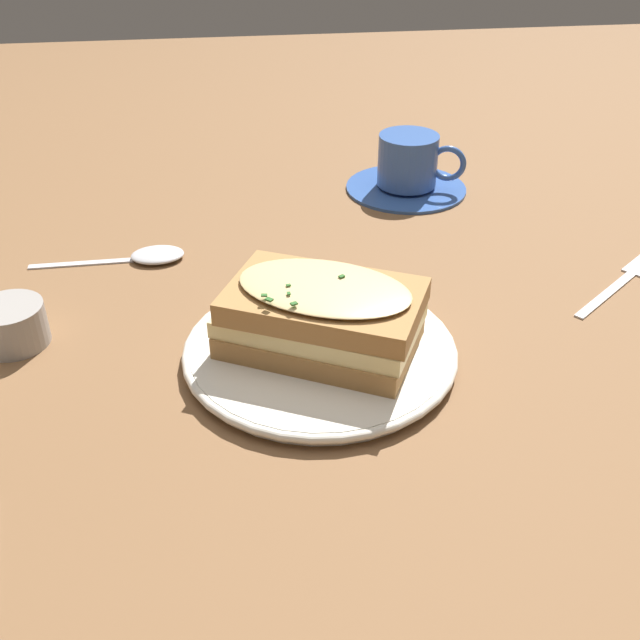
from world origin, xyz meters
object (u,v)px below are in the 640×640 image
dinner_plate (320,351)px  sandwich (322,317)px  spoon (148,256)px  teacup_with_saucer (408,168)px  condiment_pot (12,325)px  fork (632,273)px

dinner_plate → sandwich: bearing=126.6°
dinner_plate → spoon: size_ratio=1.46×
teacup_with_saucer → dinner_plate: bearing=-93.0°
sandwich → condiment_pot: 0.27m
dinner_plate → condiment_pot: condiment_pot is taller
sandwich → teacup_with_saucer: (-0.15, -0.34, -0.01)m
dinner_plate → spoon: dinner_plate is taller
sandwich → spoon: 0.25m
sandwich → condiment_pot: size_ratio=3.13×
sandwich → spoon: sandwich is taller
teacup_with_saucer → sandwich: bearing=-92.7°
teacup_with_saucer → condiment_pot: size_ratio=2.50×
spoon → teacup_with_saucer: bearing=114.0°
spoon → condiment_pot: condiment_pot is taller
dinner_plate → fork: size_ratio=1.54×
dinner_plate → teacup_with_saucer: teacup_with_saucer is taller
dinner_plate → sandwich: size_ratio=1.24×
sandwich → spoon: bearing=-52.1°
dinner_plate → fork: bearing=-163.3°
dinner_plate → spoon: (0.15, -0.20, -0.00)m
sandwich → fork: sandwich is taller
teacup_with_saucer → spoon: teacup_with_saucer is taller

